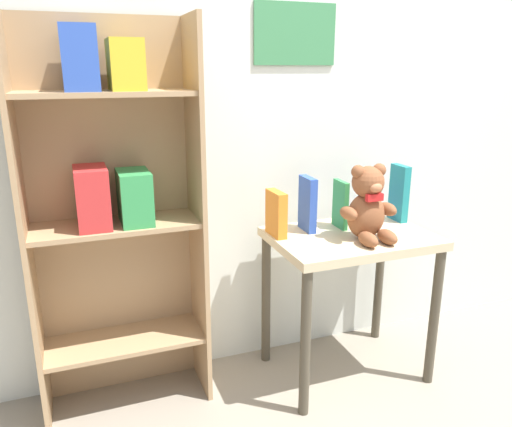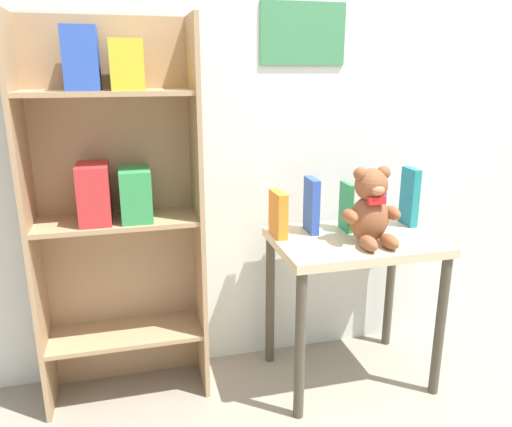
% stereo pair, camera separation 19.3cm
% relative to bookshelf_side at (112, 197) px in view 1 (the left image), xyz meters
% --- Properties ---
extents(wall_back, '(4.80, 0.07, 2.50)m').
position_rel_bookshelf_side_xyz_m(wall_back, '(0.83, 0.15, 0.41)').
color(wall_back, silver).
rests_on(wall_back, ground_plane).
extents(bookshelf_side, '(0.63, 0.26, 1.48)m').
position_rel_bookshelf_side_xyz_m(bookshelf_side, '(0.00, 0.00, 0.00)').
color(bookshelf_side, tan).
rests_on(bookshelf_side, ground_plane).
extents(display_table, '(0.65, 0.46, 0.64)m').
position_rel_bookshelf_side_xyz_m(display_table, '(0.92, -0.16, -0.30)').
color(display_table, beige).
rests_on(display_table, ground_plane).
extents(teddy_bear, '(0.23, 0.21, 0.30)m').
position_rel_bookshelf_side_xyz_m(teddy_bear, '(0.95, -0.23, -0.06)').
color(teddy_bear, brown).
rests_on(teddy_bear, display_table).
extents(book_standing_orange, '(0.04, 0.13, 0.18)m').
position_rel_bookshelf_side_xyz_m(book_standing_orange, '(0.63, -0.07, -0.11)').
color(book_standing_orange, orange).
rests_on(book_standing_orange, display_table).
extents(book_standing_blue, '(0.04, 0.12, 0.23)m').
position_rel_bookshelf_side_xyz_m(book_standing_blue, '(0.77, -0.05, -0.09)').
color(book_standing_blue, '#2D51B7').
rests_on(book_standing_blue, display_table).
extents(book_standing_green, '(0.02, 0.11, 0.20)m').
position_rel_bookshelf_side_xyz_m(book_standing_green, '(0.92, -0.07, -0.10)').
color(book_standing_green, '#33934C').
rests_on(book_standing_green, display_table).
extents(book_standing_purple, '(0.03, 0.11, 0.19)m').
position_rel_bookshelf_side_xyz_m(book_standing_purple, '(1.07, -0.05, -0.10)').
color(book_standing_purple, purple).
rests_on(book_standing_purple, display_table).
extents(book_standing_teal, '(0.03, 0.11, 0.25)m').
position_rel_bookshelf_side_xyz_m(book_standing_teal, '(1.22, -0.06, -0.07)').
color(book_standing_teal, teal).
rests_on(book_standing_teal, display_table).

